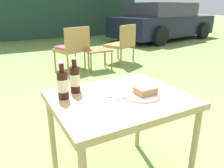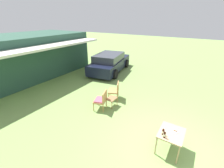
{
  "view_description": "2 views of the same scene",
  "coord_description": "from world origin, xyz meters",
  "views": [
    {
      "loc": [
        -0.65,
        -1.08,
        1.21
      ],
      "look_at": [
        0.0,
        0.1,
        0.73
      ],
      "focal_mm": 35.0,
      "sensor_mm": 36.0,
      "label": 1
    },
    {
      "loc": [
        -3.81,
        -0.36,
        3.75
      ],
      "look_at": [
        1.58,
        3.07,
        0.9
      ],
      "focal_mm": 24.0,
      "sensor_mm": 36.0,
      "label": 2
    }
  ],
  "objects": [
    {
      "name": "wicker_chair_cushioned",
      "position": [
        0.76,
        3.1,
        0.47
      ],
      "size": [
        0.71,
        0.65,
        0.85
      ],
      "rotation": [
        0.0,
        0.0,
        3.47
      ],
      "color": "#B2844C",
      "rests_on": "ground_plane"
    },
    {
      "name": "loose_bottle_cap",
      "position": [
        -0.06,
        0.01,
        0.69
      ],
      "size": [
        0.03,
        0.03,
        0.01
      ],
      "color": "silver",
      "rests_on": "patio_table"
    },
    {
      "name": "parked_car",
      "position": [
        5.25,
        5.6,
        0.66
      ],
      "size": [
        4.57,
        2.63,
        1.35
      ],
      "rotation": [
        0.0,
        0.0,
        0.19
      ],
      "color": "black",
      "rests_on": "ground_plane"
    },
    {
      "name": "patio_table",
      "position": [
        0.0,
        0.0,
        0.61
      ],
      "size": [
        0.83,
        0.69,
        0.68
      ],
      "color": "tan",
      "rests_on": "ground_plane"
    },
    {
      "name": "cola_bottle_near",
      "position": [
        -0.22,
        0.2,
        0.77
      ],
      "size": [
        0.07,
        0.07,
        0.23
      ],
      "color": "black",
      "rests_on": "patio_table"
    },
    {
      "name": "garden_side_table",
      "position": [
        1.18,
        2.83,
        0.35
      ],
      "size": [
        0.5,
        0.36,
        0.41
      ],
      "color": "#996B42",
      "rests_on": "ground_plane"
    },
    {
      "name": "cake_on_plate",
      "position": [
        0.14,
        -0.07,
        0.7
      ],
      "size": [
        0.22,
        0.22,
        0.06
      ],
      "color": "white",
      "rests_on": "patio_table"
    },
    {
      "name": "cabin_building",
      "position": [
        1.3,
        10.08,
        1.37
      ],
      "size": [
        8.36,
        5.56,
        2.72
      ],
      "color": "#284C3D",
      "rests_on": "ground_plane"
    },
    {
      "name": "fork",
      "position": [
        0.04,
        -0.06,
        0.68
      ],
      "size": [
        0.19,
        0.05,
        0.01
      ],
      "color": "silver",
      "rests_on": "patio_table"
    },
    {
      "name": "cola_bottle_far",
      "position": [
        -0.32,
        0.14,
        0.77
      ],
      "size": [
        0.07,
        0.07,
        0.23
      ],
      "color": "black",
      "rests_on": "patio_table"
    },
    {
      "name": "wicker_chair_plain",
      "position": [
        1.9,
        3.08,
        0.48
      ],
      "size": [
        0.74,
        0.69,
        0.85
      ],
      "rotation": [
        0.0,
        0.0,
        3.59
      ],
      "color": "#B2844C",
      "rests_on": "ground_plane"
    }
  ]
}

